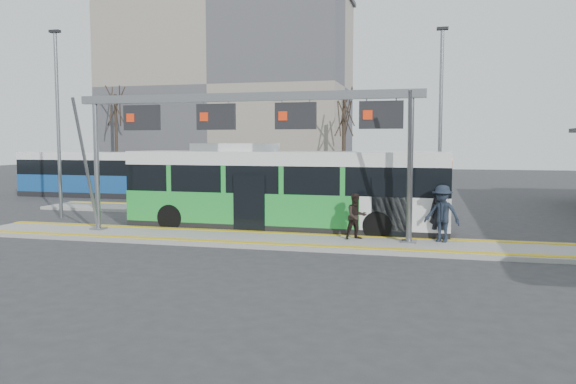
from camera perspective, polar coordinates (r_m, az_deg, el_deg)
name	(u,v)px	position (r m, az deg, el deg)	size (l,w,h in m)	color
ground	(253,241)	(20.41, -3.55, -5.00)	(120.00, 120.00, 0.00)	#2D2D30
platform_main	(253,239)	(20.40, -3.56, -4.80)	(22.00, 3.00, 0.15)	gray
platform_second	(226,210)	(29.18, -6.29, -1.86)	(20.00, 3.00, 0.15)	gray
tactile_main	(253,237)	(20.39, -3.56, -4.56)	(22.00, 2.65, 0.02)	gold
tactile_second	(234,206)	(30.25, -5.53, -1.45)	(20.00, 0.35, 0.02)	gold
gantry	(246,122)	(20.47, -4.34, 7.10)	(13.00, 1.68, 5.20)	slate
apartment_block	(229,88)	(58.98, -6.03, 10.49)	(24.50, 12.50, 18.40)	gray
hero_bus	(284,191)	(22.60, -0.36, 0.11)	(12.91, 3.12, 3.53)	black
bg_bus_green	(253,180)	(32.11, -3.59, 1.20)	(11.54, 2.57, 2.88)	black
bg_bus_blue	(102,175)	(39.10, -18.38, 1.68)	(11.32, 2.68, 2.94)	black
passenger_a	(439,213)	(20.41, 15.13, -2.08)	(0.68, 0.45, 1.88)	black
passenger_b	(356,216)	(19.96, 6.94, -2.47)	(0.79, 0.61, 1.62)	black
passenger_c	(442,214)	(19.96, 15.39, -2.13)	(1.27, 0.73, 1.96)	#1A212E
tree_left	(344,119)	(47.57, 5.69, 7.37)	(1.40, 1.40, 7.30)	#382B21
tree_mid	(345,107)	(54.45, 5.78, 8.55)	(1.40, 1.40, 9.15)	#382B21
tree_far	(116,107)	(55.74, -17.12, 8.30)	(1.40, 1.40, 9.18)	#382B21
lamp_west	(58,120)	(28.40, -22.33, 6.76)	(0.50, 0.25, 8.71)	slate
lamp_east	(440,121)	(25.81, 15.22, 7.01)	(0.50, 0.25, 8.57)	slate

